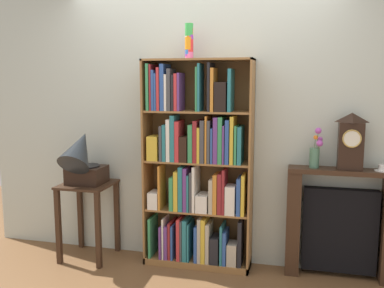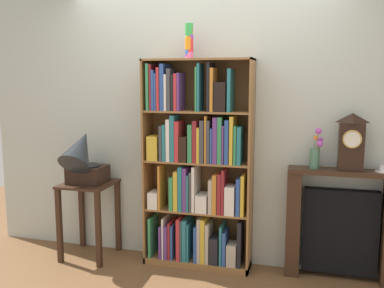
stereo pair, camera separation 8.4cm
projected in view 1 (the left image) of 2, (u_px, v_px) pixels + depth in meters
ground_plane at (194, 271)px, 3.89m from camera, size 7.60×6.40×0.02m
wall_back at (212, 119)px, 3.96m from camera, size 4.60×0.08×2.69m
bookshelf at (197, 172)px, 3.88m from camera, size 0.98×0.28×1.89m
cup_stack at (189, 41)px, 3.73m from camera, size 0.07×0.07×0.30m
side_table_left at (88, 204)px, 4.10m from camera, size 0.47×0.47×0.73m
gramophone at (82, 158)px, 3.95m from camera, size 0.33×0.50×0.58m
fireplace_mantel at (340, 224)px, 3.69m from camera, size 0.90×0.20×0.96m
mantel_clock at (351, 141)px, 3.56m from camera, size 0.20×0.14×0.48m
flower_vase at (316, 152)px, 3.64m from camera, size 0.11×0.12×0.35m
teacup_with_saucer at (383, 168)px, 3.53m from camera, size 0.14×0.14×0.05m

